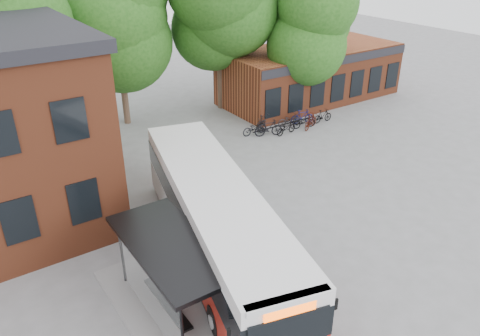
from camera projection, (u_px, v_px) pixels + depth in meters
ground at (262, 252)px, 19.38m from camera, size 100.00×100.00×0.00m
shop_row at (310, 73)px, 36.31m from camera, size 14.00×6.20×4.00m
bus_shelter at (173, 278)px, 15.73m from camera, size 3.60×7.00×2.90m
bike_rail at (284, 126)px, 31.31m from camera, size 5.20×0.10×0.38m
tree_0 at (3, 61)px, 25.69m from camera, size 7.92×7.92×11.00m
tree_1 at (119, 47)px, 30.07m from camera, size 7.92×7.92×10.40m
tree_2 at (219, 33)px, 32.70m from camera, size 7.92×7.92×11.00m
tree_3 at (311, 47)px, 32.64m from camera, size 7.04×7.04×9.28m
city_bus at (216, 223)px, 18.27m from camera, size 5.96×13.56×3.37m
bicycle_0 at (254, 128)px, 30.34m from camera, size 1.79×0.68×0.93m
bicycle_1 at (268, 128)px, 30.09m from camera, size 1.91×1.14×1.11m
bicycle_2 at (286, 128)px, 30.41m from camera, size 1.69×0.77×0.86m
bicycle_3 at (263, 121)px, 31.30m from camera, size 1.74×1.04×1.01m
bicycle_4 at (289, 120)px, 31.72m from camera, size 1.73×0.94×0.86m
bicycle_5 at (302, 117)px, 32.10m from camera, size 1.72×0.98×0.99m
bicycle_6 at (304, 122)px, 31.41m from camera, size 1.76×0.94×0.88m
bicycle_7 at (311, 121)px, 31.25m from camera, size 1.81×1.16×1.06m
bicycle_extra_0 at (323, 116)px, 32.30m from camera, size 1.57×0.51×0.93m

